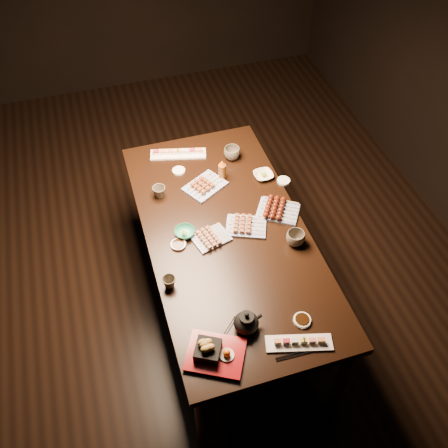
% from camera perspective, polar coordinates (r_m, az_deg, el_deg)
% --- Properties ---
extents(ground, '(5.00, 5.00, 0.00)m').
position_cam_1_polar(ground, '(3.63, -3.89, -4.94)').
color(ground, black).
rests_on(ground, ground).
extents(dining_table, '(1.25, 1.95, 0.75)m').
position_cam_1_polar(dining_table, '(3.13, 0.27, -5.47)').
color(dining_table, black).
rests_on(dining_table, ground).
extents(sushi_platter_near, '(0.33, 0.17, 0.04)m').
position_cam_1_polar(sushi_platter_near, '(2.45, 8.60, -13.16)').
color(sushi_platter_near, white).
rests_on(sushi_platter_near, dining_table).
extents(sushi_platter_far, '(0.38, 0.19, 0.04)m').
position_cam_1_polar(sushi_platter_far, '(3.32, -5.27, 8.17)').
color(sushi_platter_far, white).
rests_on(sushi_platter_far, dining_table).
extents(yakitori_plate_center, '(0.23, 0.19, 0.05)m').
position_cam_1_polar(yakitori_plate_center, '(2.79, -1.47, -1.42)').
color(yakitori_plate_center, '#828EB6').
rests_on(yakitori_plate_center, dining_table).
extents(yakitori_plate_right, '(0.27, 0.24, 0.06)m').
position_cam_1_polar(yakitori_plate_right, '(2.84, 2.55, -0.01)').
color(yakitori_plate_right, '#828EB6').
rests_on(yakitori_plate_right, dining_table).
extents(yakitori_plate_left, '(0.30, 0.27, 0.06)m').
position_cam_1_polar(yakitori_plate_left, '(3.07, -2.19, 4.64)').
color(yakitori_plate_left, '#828EB6').
rests_on(yakitori_plate_left, dining_table).
extents(tsukune_plate, '(0.29, 0.27, 0.06)m').
position_cam_1_polar(tsukune_plate, '(2.94, 6.21, 1.76)').
color(tsukune_plate, '#828EB6').
rests_on(tsukune_plate, dining_table).
extents(edamame_bowl_green, '(0.12, 0.12, 0.04)m').
position_cam_1_polar(edamame_bowl_green, '(2.82, -4.51, -0.97)').
color(edamame_bowl_green, '#2E8F6E').
rests_on(edamame_bowl_green, dining_table).
extents(edamame_bowl_cream, '(0.13, 0.13, 0.03)m').
position_cam_1_polar(edamame_bowl_cream, '(3.16, 4.51, 5.56)').
color(edamame_bowl_cream, beige).
rests_on(edamame_bowl_cream, dining_table).
extents(tempura_tray, '(0.34, 0.31, 0.10)m').
position_cam_1_polar(tempura_tray, '(2.37, -0.99, -14.28)').
color(tempura_tray, black).
rests_on(tempura_tray, dining_table).
extents(teacup_near_left, '(0.08, 0.08, 0.07)m').
position_cam_1_polar(teacup_near_left, '(2.60, -6.28, -6.64)').
color(teacup_near_left, '#524B3E').
rests_on(teacup_near_left, dining_table).
extents(teacup_mid_right, '(0.12, 0.12, 0.08)m').
position_cam_1_polar(teacup_mid_right, '(2.78, 8.17, -1.62)').
color(teacup_mid_right, '#524B3E').
rests_on(teacup_mid_right, dining_table).
extents(teacup_far_left, '(0.09, 0.09, 0.07)m').
position_cam_1_polar(teacup_far_left, '(3.03, -7.42, 3.66)').
color(teacup_far_left, '#524B3E').
rests_on(teacup_far_left, dining_table).
extents(teacup_far_right, '(0.15, 0.15, 0.08)m').
position_cam_1_polar(teacup_far_right, '(3.27, 0.92, 8.09)').
color(teacup_far_right, '#524B3E').
rests_on(teacup_far_right, dining_table).
extents(teapot, '(0.16, 0.16, 0.12)m').
position_cam_1_polar(teapot, '(2.43, 2.57, -11.03)').
color(teapot, black).
rests_on(teapot, dining_table).
extents(condiment_bottle, '(0.05, 0.05, 0.14)m').
position_cam_1_polar(condiment_bottle, '(3.10, -0.22, 6.25)').
color(condiment_bottle, brown).
rests_on(condiment_bottle, dining_table).
extents(sauce_dish_west, '(0.11, 0.11, 0.02)m').
position_cam_1_polar(sauce_dish_west, '(2.78, -5.24, -2.37)').
color(sauce_dish_west, white).
rests_on(sauce_dish_west, dining_table).
extents(sauce_dish_east, '(0.09, 0.09, 0.01)m').
position_cam_1_polar(sauce_dish_east, '(3.14, 6.82, 4.93)').
color(sauce_dish_east, white).
rests_on(sauce_dish_east, dining_table).
extents(sauce_dish_se, '(0.11, 0.11, 0.02)m').
position_cam_1_polar(sauce_dish_se, '(2.52, 8.91, -10.79)').
color(sauce_dish_se, white).
rests_on(sauce_dish_se, dining_table).
extents(sauce_dish_nw, '(0.10, 0.10, 0.01)m').
position_cam_1_polar(sauce_dish_nw, '(3.20, -5.19, 6.07)').
color(sauce_dish_nw, white).
rests_on(sauce_dish_nw, dining_table).
extents(chopsticks_near, '(0.17, 0.16, 0.01)m').
position_cam_1_polar(chopsticks_near, '(2.46, 0.16, -12.32)').
color(chopsticks_near, black).
rests_on(chopsticks_near, dining_table).
extents(chopsticks_se, '(0.21, 0.03, 0.01)m').
position_cam_1_polar(chopsticks_se, '(2.43, 8.31, -14.51)').
color(chopsticks_se, black).
rests_on(chopsticks_se, dining_table).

